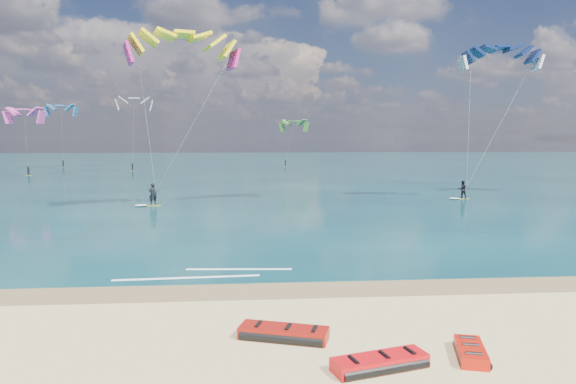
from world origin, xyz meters
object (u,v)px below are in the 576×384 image
object	(u,v)px
packed_kite_mid	(284,339)
kitesurfer_far	(483,110)
packed_kite_right	(471,358)
kitesurfer_main	(168,109)
packed_kite_left	(380,369)

from	to	relation	value
packed_kite_mid	kitesurfer_far	bearing A→B (deg)	75.00
packed_kite_right	kitesurfer_far	bearing A→B (deg)	-9.62
packed_kite_mid	kitesurfer_far	size ratio (longest dim) A/B	0.18
packed_kite_mid	packed_kite_right	bearing A→B (deg)	-0.75
packed_kite_mid	kitesurfer_far	world-z (taller)	kitesurfer_far
packed_kite_right	kitesurfer_main	world-z (taller)	kitesurfer_main
kitesurfer_main	packed_kite_left	bearing A→B (deg)	-74.50
packed_kite_mid	packed_kite_left	bearing A→B (deg)	-24.91
packed_kite_left	kitesurfer_main	world-z (taller)	kitesurfer_main
kitesurfer_far	packed_kite_mid	bearing A→B (deg)	-130.49
packed_kite_left	packed_kite_right	distance (m)	2.75
packed_kite_right	kitesurfer_main	xyz separation A→B (m)	(-12.74, 30.86, 8.50)
kitesurfer_far	kitesurfer_main	bearing A→B (deg)	-179.42
packed_kite_right	packed_kite_left	bearing A→B (deg)	116.08
packed_kite_left	packed_kite_right	bearing A→B (deg)	-5.02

